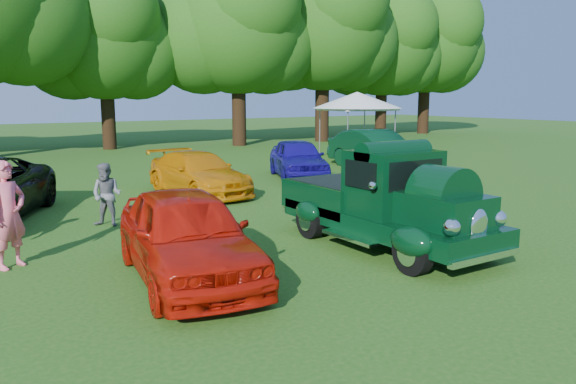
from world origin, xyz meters
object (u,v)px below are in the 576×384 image
back_car_orange (198,173)px  hero_pickup (384,205)px  back_car_blue (298,158)px  canopy_tent (357,101)px  back_car_green (375,149)px  spectator_grey (107,195)px  red_convertible (187,235)px  spectator_pink (8,215)px

back_car_orange → hero_pickup: bearing=-88.9°
back_car_blue → canopy_tent: (6.08, 3.96, 2.06)m
back_car_green → spectator_grey: back_car_green is taller
hero_pickup → back_car_green: bearing=49.2°
red_convertible → spectator_pink: size_ratio=2.31×
back_car_blue → canopy_tent: bearing=55.6°
back_car_orange → canopy_tent: canopy_tent is taller
red_convertible → canopy_tent: size_ratio=0.93×
spectator_pink → canopy_tent: canopy_tent is taller
hero_pickup → spectator_pink: hero_pickup is taller
hero_pickup → red_convertible: bearing=177.2°
back_car_blue → back_car_green: (4.29, 0.57, 0.08)m
back_car_orange → spectator_pink: 7.87m
back_car_green → hero_pickup: bearing=-126.5°
hero_pickup → spectator_grey: (-4.22, 4.82, -0.11)m
red_convertible → spectator_grey: (-0.05, 4.62, -0.01)m
back_car_blue → red_convertible: bearing=-110.3°
hero_pickup → back_car_green: hero_pickup is taller
back_car_blue → spectator_grey: bearing=-130.8°
back_car_green → back_car_orange: bearing=-164.3°
back_car_orange → back_car_green: bearing=7.7°
back_car_blue → spectator_grey: size_ratio=2.87×
back_car_green → canopy_tent: bearing=66.6°
canopy_tent → spectator_pink: bearing=-147.9°
hero_pickup → spectator_pink: size_ratio=2.62×
hero_pickup → back_car_green: (8.18, 9.46, -0.05)m
back_car_green → back_car_blue: bearing=-168.1°
hero_pickup → spectator_pink: (-6.55, 2.49, 0.11)m
back_car_orange → canopy_tent: bearing=22.3°
red_convertible → back_car_blue: size_ratio=1.04×
back_car_orange → spectator_pink: size_ratio=2.33×
red_convertible → spectator_grey: 4.62m
hero_pickup → canopy_tent: canopy_tent is taller
back_car_orange → back_car_green: size_ratio=0.91×
back_car_blue → spectator_grey: (-8.11, -4.07, 0.02)m
red_convertible → back_car_blue: (8.06, 8.69, -0.03)m
spectator_grey → canopy_tent: canopy_tent is taller
back_car_blue → hero_pickup: bearing=-91.1°
red_convertible → back_car_green: 15.44m
back_car_green → spectator_pink: spectator_pink is taller
hero_pickup → back_car_green: 12.51m
back_car_orange → back_car_blue: 4.68m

